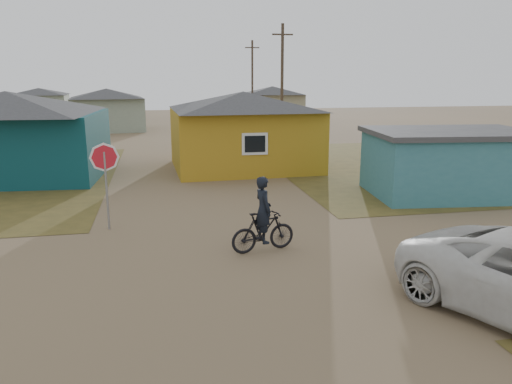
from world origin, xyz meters
The scene contains 12 objects.
ground centered at (0.00, 0.00, 0.00)m, with size 120.00×120.00×0.00m, color brown.
grass_ne centered at (14.00, 13.00, 0.01)m, with size 20.00×18.00×0.00m, color brown.
house_teal centered at (-8.50, 13.50, 2.05)m, with size 8.93×7.08×4.00m.
house_yellow centered at (2.50, 14.00, 2.00)m, with size 7.72×6.76×3.90m.
shed_turquoise centered at (9.50, 6.50, 1.31)m, with size 6.71×4.93×2.60m.
house_pale_west centered at (-6.00, 34.00, 1.86)m, with size 7.04×6.15×3.60m.
house_beige_east centered at (10.00, 40.00, 1.86)m, with size 6.95×6.05×3.60m.
house_pale_north centered at (-14.00, 46.00, 1.75)m, with size 6.28×5.81×3.40m.
utility_pole_near centered at (6.50, 22.00, 4.14)m, with size 1.40×0.20×8.00m.
utility_pole_far centered at (7.50, 38.00, 4.14)m, with size 1.40×0.20×8.00m.
stop_sign centered at (-3.43, 4.34, 1.98)m, with size 0.87×0.25×2.71m.
cyclist centered at (0.88, 1.47, 0.76)m, with size 1.91×0.91×2.08m.
Camera 1 is at (-1.80, -11.17, 4.68)m, focal length 35.00 mm.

